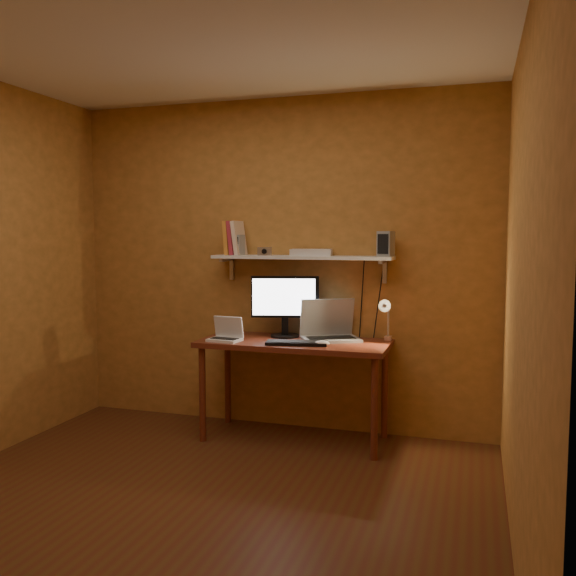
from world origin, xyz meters
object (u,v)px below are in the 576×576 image
(monitor, at_px, (285,303))
(laptop, at_px, (329,329))
(netbook, at_px, (226,334))
(router, at_px, (311,252))
(wall_shelf, at_px, (302,258))
(speaker_right, at_px, (386,244))
(mouse, at_px, (322,343))
(keyboard, at_px, (297,343))
(desk_lamp, at_px, (386,314))
(desk, at_px, (294,352))
(speaker_left, at_px, (237,245))
(shelf_camera, at_px, (265,251))

(monitor, distance_m, laptop, 0.40)
(netbook, distance_m, router, 0.89)
(wall_shelf, distance_m, speaker_right, 0.65)
(mouse, distance_m, router, 0.74)
(wall_shelf, distance_m, mouse, 0.73)
(keyboard, relative_size, desk_lamp, 1.17)
(speaker_right, bearing_deg, monitor, -161.74)
(laptop, relative_size, router, 1.63)
(laptop, distance_m, router, 0.60)
(netbook, height_order, keyboard, netbook)
(speaker_right, bearing_deg, laptop, -157.53)
(laptop, height_order, desk_lamp, desk_lamp)
(laptop, relative_size, speaker_right, 2.71)
(desk, bearing_deg, wall_shelf, 90.00)
(router, bearing_deg, wall_shelf, -178.26)
(wall_shelf, height_order, speaker_left, speaker_left)
(wall_shelf, bearing_deg, laptop, -13.77)
(desk, height_order, monitor, monitor)
(netbook, distance_m, shelf_camera, 0.69)
(desk_lamp, bearing_deg, desk, -169.19)
(speaker_left, height_order, shelf_camera, speaker_left)
(laptop, xyz_separation_m, router, (-0.16, 0.06, 0.57))
(shelf_camera, bearing_deg, speaker_left, 162.08)
(desk, distance_m, laptop, 0.31)
(desk_lamp, bearing_deg, shelf_camera, -179.28)
(mouse, bearing_deg, wall_shelf, 120.65)
(shelf_camera, bearing_deg, wall_shelf, 16.29)
(desk, xyz_separation_m, shelf_camera, (-0.27, 0.11, 0.74))
(speaker_right, bearing_deg, mouse, -123.85)
(desk_lamp, distance_m, router, 0.74)
(keyboard, height_order, speaker_right, speaker_right)
(laptop, relative_size, shelf_camera, 4.44)
(monitor, relative_size, router, 1.67)
(desk_lamp, bearing_deg, netbook, -166.58)
(netbook, height_order, speaker_left, speaker_left)
(netbook, relative_size, speaker_left, 1.56)
(speaker_right, xyz_separation_m, router, (-0.56, 0.00, -0.07))
(router, bearing_deg, netbook, -148.45)
(laptop, height_order, router, router)
(wall_shelf, xyz_separation_m, laptop, (0.23, -0.06, -0.53))
(router, bearing_deg, speaker_left, 179.95)
(monitor, bearing_deg, shelf_camera, 177.01)
(shelf_camera, bearing_deg, keyboard, -38.26)
(speaker_left, bearing_deg, netbook, -72.25)
(laptop, relative_size, desk_lamp, 1.34)
(keyboard, distance_m, shelf_camera, 0.77)
(wall_shelf, height_order, mouse, wall_shelf)
(speaker_left, bearing_deg, shelf_camera, -7.77)
(monitor, relative_size, mouse, 4.66)
(mouse, bearing_deg, router, 111.36)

